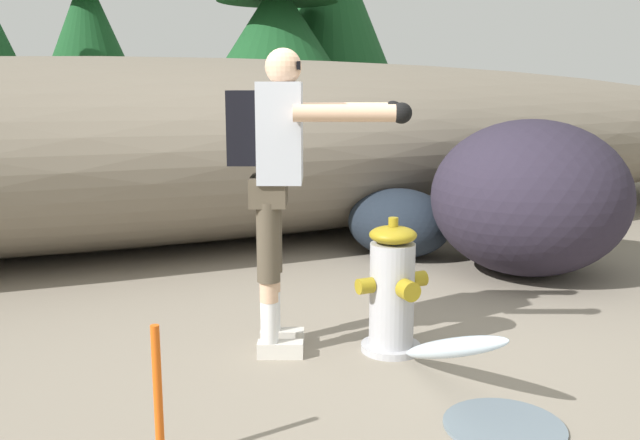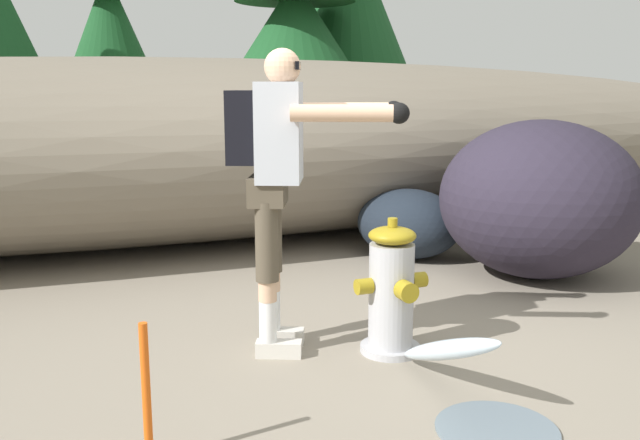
# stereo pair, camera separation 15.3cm
# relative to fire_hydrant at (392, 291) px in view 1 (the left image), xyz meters

# --- Properties ---
(ground_plane) EXTENTS (56.00, 56.00, 0.04)m
(ground_plane) POSITION_rel_fire_hydrant_xyz_m (-0.27, 0.17, -0.38)
(ground_plane) COLOR gray
(dirt_embankment) EXTENTS (17.07, 3.20, 1.80)m
(dirt_embankment) POSITION_rel_fire_hydrant_xyz_m (-0.27, 3.56, 0.54)
(dirt_embankment) COLOR #756B5B
(dirt_embankment) RESTS_ON ground_plane
(fire_hydrant) EXTENTS (0.44, 0.39, 0.79)m
(fire_hydrant) POSITION_rel_fire_hydrant_xyz_m (0.00, 0.00, 0.00)
(fire_hydrant) COLOR #B2B2B7
(fire_hydrant) RESTS_ON ground_plane
(hydrant_water_jet) EXTENTS (0.55, 1.13, 0.46)m
(hydrant_water_jet) POSITION_rel_fire_hydrant_xyz_m (0.00, -0.71, -0.20)
(hydrant_water_jet) COLOR silver
(hydrant_water_jet) RESTS_ON ground_plane
(utility_worker) EXTENTS (1.04, 0.77, 1.72)m
(utility_worker) POSITION_rel_fire_hydrant_xyz_m (-0.58, 0.27, 0.74)
(utility_worker) COLOR beige
(utility_worker) RESTS_ON ground_plane
(boulder_large) EXTENTS (2.28, 2.28, 1.26)m
(boulder_large) POSITION_rel_fire_hydrant_xyz_m (1.89, 1.03, 0.27)
(boulder_large) COLOR #282230
(boulder_large) RESTS_ON ground_plane
(boulder_mid) EXTENTS (1.19, 1.23, 0.62)m
(boulder_mid) POSITION_rel_fire_hydrant_xyz_m (1.21, 1.94, -0.05)
(boulder_mid) COLOR #1B232D
(boulder_mid) RESTS_ON ground_plane
(pine_tree_center) EXTENTS (1.88, 1.88, 5.10)m
(pine_tree_center) POSITION_rel_fire_hydrant_xyz_m (-0.48, 9.91, 2.49)
(pine_tree_center) COLOR #47331E
(pine_tree_center) RESTS_ON ground_plane
(pine_tree_right) EXTENTS (2.82, 2.82, 4.54)m
(pine_tree_right) POSITION_rel_fire_hydrant_xyz_m (1.93, 6.79, 2.11)
(pine_tree_right) COLOR #47331E
(pine_tree_right) RESTS_ON ground_plane
(survey_stake) EXTENTS (0.04, 0.04, 0.60)m
(survey_stake) POSITION_rel_fire_hydrant_xyz_m (-1.48, -0.69, -0.06)
(survey_stake) COLOR #E55914
(survey_stake) RESTS_ON ground_plane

